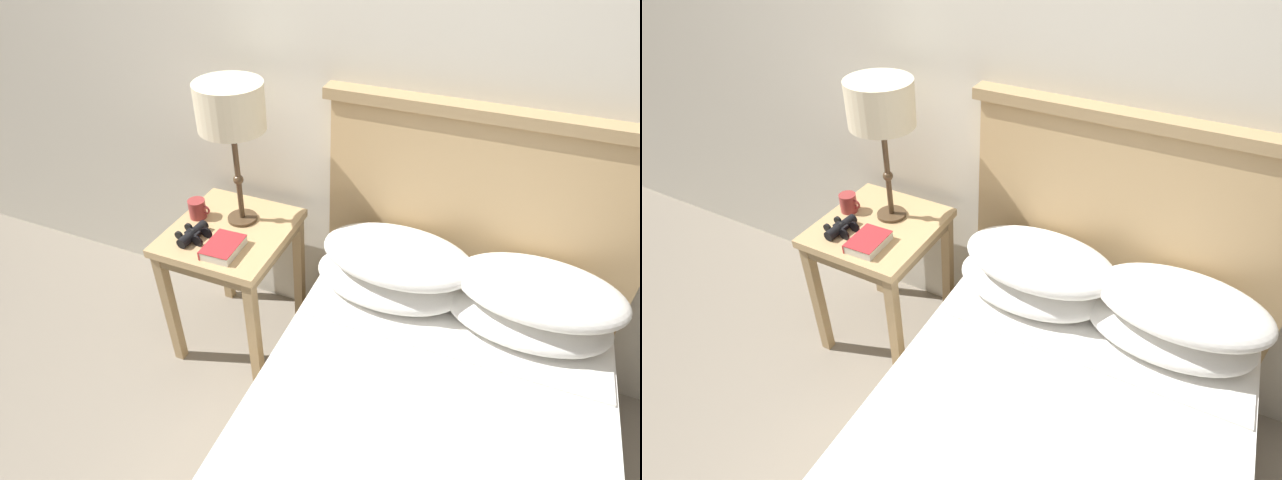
# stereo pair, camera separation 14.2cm
# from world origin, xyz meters

# --- Properties ---
(ground_plane) EXTENTS (20.00, 20.00, 0.00)m
(ground_plane) POSITION_xyz_m (0.00, 0.00, 0.00)
(ground_plane) COLOR gray
(ground_plane) RESTS_ON ground
(wall_back) EXTENTS (8.00, 0.06, 2.60)m
(wall_back) POSITION_xyz_m (0.00, 0.91, 1.30)
(wall_back) COLOR beige
(wall_back) RESTS_ON ground_plane
(nightstand) EXTENTS (0.50, 0.53, 0.67)m
(nightstand) POSITION_xyz_m (-0.64, 0.54, 0.57)
(nightstand) COLOR tan
(nightstand) RESTS_ON ground_plane
(bed) EXTENTS (1.30, 1.91, 1.25)m
(bed) POSITION_xyz_m (0.34, 0.04, 0.31)
(bed) COLOR olive
(bed) RESTS_ON ground_plane
(table_lamp) EXTENTS (0.27, 0.27, 0.61)m
(table_lamp) POSITION_xyz_m (-0.62, 0.63, 1.17)
(table_lamp) COLOR #4C3823
(table_lamp) RESTS_ON nightstand
(book_on_nightstand) EXTENTS (0.14, 0.18, 0.04)m
(book_on_nightstand) POSITION_xyz_m (-0.58, 0.40, 0.69)
(book_on_nightstand) COLOR silver
(book_on_nightstand) RESTS_ON nightstand
(binoculars_pair) EXTENTS (0.14, 0.16, 0.05)m
(binoculars_pair) POSITION_xyz_m (-0.74, 0.42, 0.69)
(binoculars_pair) COLOR black
(binoculars_pair) RESTS_ON nightstand
(coffee_mug) EXTENTS (0.10, 0.08, 0.08)m
(coffee_mug) POSITION_xyz_m (-0.81, 0.57, 0.71)
(coffee_mug) COLOR #993333
(coffee_mug) RESTS_ON nightstand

